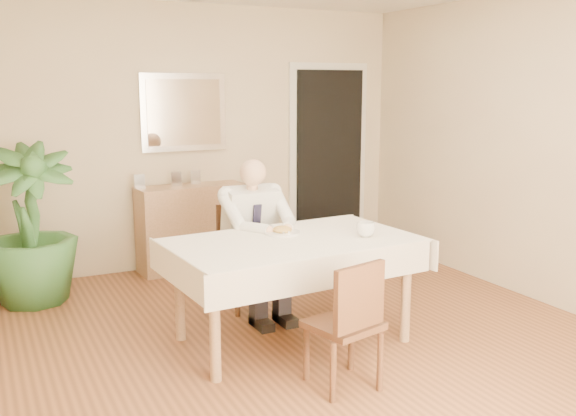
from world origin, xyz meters
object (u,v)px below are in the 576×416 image
dining_table (292,251)px  coffee_mug (366,229)px  chair_near (350,319)px  seated_man (259,231)px  sideboard (192,227)px  potted_palm (30,224)px  chair_far (245,249)px

dining_table → coffee_mug: (0.50, -0.16, 0.14)m
chair_near → coffee_mug: 0.93m
seated_man → coffee_mug: 0.92m
dining_table → coffee_mug: coffee_mug is taller
sideboard → potted_palm: size_ratio=0.78×
dining_table → seated_man: size_ratio=1.43×
potted_palm → seated_man: bearing=-35.4°
coffee_mug → sideboard: 2.37m
chair_far → coffee_mug: coffee_mug is taller
coffee_mug → potted_palm: 2.82m
chair_near → seated_man: bearing=74.6°
chair_far → potted_palm: (-1.59, 0.84, 0.20)m
chair_far → chair_near: bearing=-86.6°
dining_table → coffee_mug: 0.55m
dining_table → coffee_mug: bearing=-21.8°
sideboard → potted_palm: 1.59m
seated_man → sideboard: seated_man is taller
sideboard → chair_far: bearing=-91.0°
chair_near → seated_man: 1.45m
dining_table → potted_palm: bearing=128.9°
dining_table → chair_near: size_ratio=2.20×
seated_man → sideboard: bearing=92.5°
chair_far → seated_man: 0.36m
sideboard → dining_table: bearing=-92.3°
dining_table → chair_far: 0.90m
chair_far → coffee_mug: bearing=-59.4°
dining_table → chair_near: chair_near is taller
dining_table → sideboard: size_ratio=1.69×
seated_man → coffee_mug: size_ratio=9.33×
chair_far → coffee_mug: size_ratio=6.37×
chair_near → chair_far: bearing=74.8°
chair_far → chair_near: (-0.04, -1.71, -0.02)m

